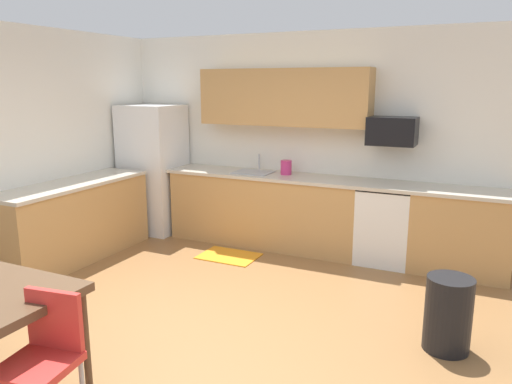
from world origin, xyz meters
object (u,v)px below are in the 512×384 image
Objects in this scene: refrigerator at (154,169)px; microwave at (392,131)px; oven_range at (385,224)px; kettle at (286,168)px; trash_bin at (448,314)px; chair_near_table at (44,352)px.

refrigerator is 3.29× the size of microwave.
refrigerator reaches higher than oven_range.
refrigerator is 3.27m from oven_range.
microwave is (-0.00, 0.10, 1.08)m from oven_range.
refrigerator reaches higher than kettle.
microwave is at bearing 2.24° from kettle.
kettle is at bearing 177.76° from oven_range.
trash_bin is at bearing -41.13° from kettle.
chair_near_table is (-1.26, -3.91, -1.03)m from microwave.
microwave reaches higher than kettle.
kettle is (-1.28, -0.05, -0.52)m from microwave.
chair_near_table is (-1.26, -3.81, 0.05)m from oven_range.
chair_near_table is (1.98, -3.73, -0.38)m from refrigerator.
chair_near_table is 3.89m from kettle.
oven_range is at bearing -2.24° from kettle.
chair_near_table is 1.42× the size of trash_bin.
refrigerator reaches higher than microwave.
chair_near_table is at bearing -136.42° from trash_bin.
microwave is at bearing 72.06° from chair_near_table.
kettle is at bearing 90.20° from chair_near_table.
trash_bin is at bearing 43.58° from chair_near_table.
refrigerator reaches higher than chair_near_table.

